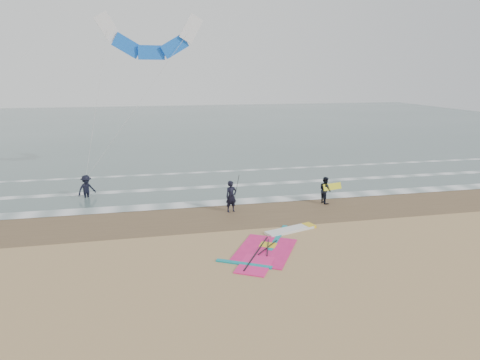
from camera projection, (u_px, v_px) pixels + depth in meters
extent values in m
plane|color=tan|center=(293.00, 256.00, 18.41)|extent=(120.00, 120.00, 0.00)
cube|color=#47605E|center=(187.00, 125.00, 63.90)|extent=(120.00, 80.00, 0.02)
cube|color=brown|center=(258.00, 212.00, 24.09)|extent=(120.00, 5.00, 0.01)
cube|color=white|center=(249.00, 201.00, 26.17)|extent=(120.00, 1.20, 0.02)
cube|color=white|center=(236.00, 185.00, 29.77)|extent=(120.00, 0.70, 0.02)
cube|color=white|center=(225.00, 171.00, 34.04)|extent=(120.00, 0.50, 0.01)
cube|color=white|center=(290.00, 230.00, 21.24)|extent=(2.68, 1.42, 0.12)
cube|color=yellow|center=(309.00, 226.00, 21.82)|extent=(0.64, 0.74, 0.14)
cube|color=#F81F78|center=(265.00, 250.00, 18.89)|extent=(3.65, 4.03, 0.04)
cube|color=#F81F78|center=(255.00, 265.00, 17.44)|extent=(2.02, 2.25, 0.05)
cube|color=#0C8C99|center=(278.00, 237.00, 20.38)|extent=(1.86, 3.00, 0.05)
cube|color=#0C8C99|center=(244.00, 264.00, 17.56)|extent=(2.19, 1.40, 0.05)
cube|color=yellow|center=(268.00, 245.00, 19.44)|extent=(0.94, 0.91, 0.05)
cylinder|color=black|center=(257.00, 252.00, 18.60)|extent=(1.93, 3.28, 0.06)
cylinder|color=black|center=(268.00, 247.00, 19.12)|extent=(1.29, 1.42, 0.04)
cylinder|color=black|center=(268.00, 247.00, 19.12)|extent=(0.62, 1.80, 0.04)
imported|color=black|center=(231.00, 196.00, 24.01)|extent=(0.74, 0.57, 1.80)
imported|color=black|center=(325.00, 190.00, 25.66)|extent=(0.72, 0.86, 1.62)
imported|color=black|center=(86.00, 184.00, 26.69)|extent=(1.34, 1.23, 1.81)
cylinder|color=black|center=(236.00, 189.00, 23.97)|extent=(0.17, 0.86, 1.82)
cube|color=yellow|center=(332.00, 187.00, 25.59)|extent=(1.30, 0.51, 0.39)
cube|color=white|center=(108.00, 27.00, 27.53)|extent=(1.68, 0.36, 1.99)
cube|color=blue|center=(127.00, 46.00, 28.04)|extent=(1.98, 0.41, 1.68)
cube|color=blue|center=(151.00, 52.00, 28.46)|extent=(1.76, 0.37, 0.93)
cube|color=blue|center=(175.00, 46.00, 28.68)|extent=(1.98, 0.41, 1.68)
cube|color=white|center=(191.00, 29.00, 28.63)|extent=(1.68, 0.36, 1.99)
cylinder|color=beige|center=(97.00, 102.00, 27.07)|extent=(1.77, 3.00, 9.30)
cylinder|color=beige|center=(140.00, 101.00, 27.62)|extent=(7.15, 3.00, 9.30)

